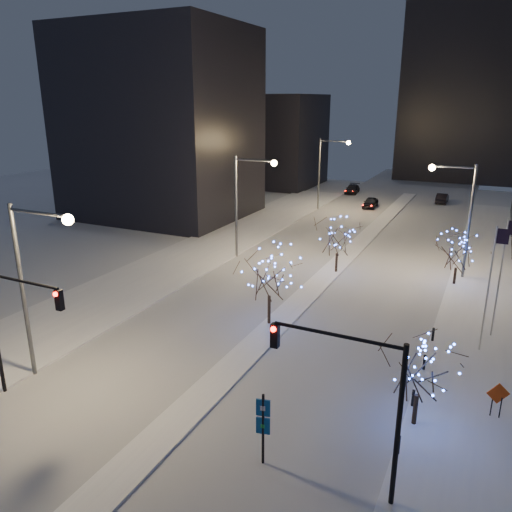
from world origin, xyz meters
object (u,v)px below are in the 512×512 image
Objects in this scene: traffic_signal_east at (359,390)px; holiday_tree_plaza_far at (458,251)px; wayfinding_sign at (263,422)px; street_lamp_w_mid at (246,194)px; construction_sign at (498,397)px; street_lamp_w_near at (33,270)px; car_near at (370,203)px; street_lamp_w_far at (327,164)px; car_far at (352,189)px; holiday_tree_median_near at (269,273)px; holiday_tree_plaza_near at (419,371)px; street_lamp_east at (460,206)px; traffic_signal_west at (12,316)px; car_mid at (442,198)px; holiday_tree_median_far at (338,237)px.

holiday_tree_plaza_far is at bearing 86.67° from traffic_signal_east.
traffic_signal_east is at bearing -12.16° from wayfinding_sign.
street_lamp_w_mid is 29.75m from construction_sign.
street_lamp_w_near is 55.08m from car_near.
construction_sign is (3.52, -19.03, -1.76)m from holiday_tree_plaza_far.
street_lamp_w_far is 15.91m from car_far.
holiday_tree_median_near is 17.83m from holiday_tree_plaza_far.
car_far is at bearing 99.12° from holiday_tree_median_near.
holiday_tree_plaza_near is at bearing -46.49° from street_lamp_w_mid.
street_lamp_east is at bearing 78.61° from construction_sign.
traffic_signal_west reaches higher than holiday_tree_plaza_far.
construction_sign is at bearing 16.54° from street_lamp_w_near.
holiday_tree_plaza_near is 21.32m from holiday_tree_plaza_far.
wayfinding_sign is (-5.08, -29.00, -4.34)m from street_lamp_east.
street_lamp_w_mid and street_lamp_w_far have the same top height.
traffic_signal_east is 1.43× the size of car_far.
car_far is (-14.57, 1.96, -0.02)m from car_mid.
traffic_signal_east is at bearing -144.92° from construction_sign.
car_near is at bearing 86.60° from wayfinding_sign.
holiday_tree_median_near is 12.71m from holiday_tree_median_far.
construction_sign is at bearing 21.44° from traffic_signal_west.
holiday_tree_plaza_near is (0.42, -23.47, -3.42)m from street_lamp_east.
street_lamp_east is 23.72m from holiday_tree_plaza_near.
car_far is at bearing -7.51° from car_mid.
street_lamp_w_near is 2.04× the size of car_far.
traffic_signal_east reaches higher than car_far.
holiday_tree_median_far is (-9.58, -3.49, -3.02)m from street_lamp_east.
holiday_tree_plaza_near is (4.93, -58.33, 2.30)m from car_mid.
traffic_signal_east is at bearing -53.69° from holiday_tree_median_near.
holiday_tree_plaza_far is (11.00, 14.01, -0.80)m from holiday_tree_median_near.
holiday_tree_median_far reaches higher than car_mid.
traffic_signal_west reaches higher than construction_sign.
street_lamp_w_near and street_lamp_w_mid have the same top height.
car_mid is at bearing 77.39° from wayfinding_sign.
street_lamp_w_near is 1.76× the size of holiday_tree_median_near.
street_lamp_w_mid reaches higher than car_near.
traffic_signal_east reaches higher than car_mid.
holiday_tree_median_far is at bearing 87.90° from wayfinding_sign.
holiday_tree_median_near is 13.24m from holiday_tree_plaza_near.
traffic_signal_west is (0.50, -27.00, -1.74)m from street_lamp_w_mid.
traffic_signal_west is 3.73× the size of construction_sign.
wayfinding_sign is at bearing -134.86° from holiday_tree_plaza_near.
traffic_signal_west is 1.39× the size of holiday_tree_plaza_far.
traffic_signal_west is 13.74m from wayfinding_sign.
street_lamp_w_far reaches higher than traffic_signal_west.
car_far is 43.64m from holiday_tree_plaza_far.
street_lamp_w_mid is 1.98× the size of holiday_tree_plaza_far.
street_lamp_east reaches higher than construction_sign.
traffic_signal_west is at bearing 172.17° from wayfinding_sign.
street_lamp_w_mid is 30.56m from car_near.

